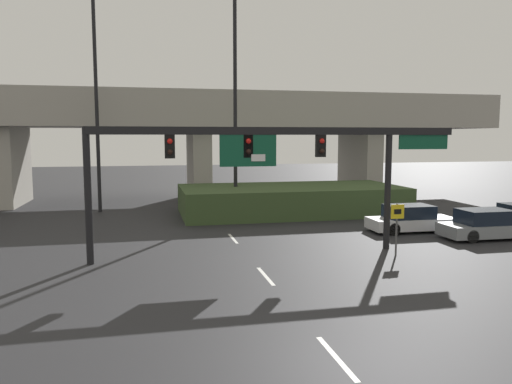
# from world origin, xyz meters

# --- Properties ---
(ground_plane) EXTENTS (160.00, 160.00, 0.00)m
(ground_plane) POSITION_xyz_m (0.00, 0.00, 0.00)
(ground_plane) COLOR #262628
(lane_markings) EXTENTS (0.14, 29.99, 0.01)m
(lane_markings) POSITION_xyz_m (0.00, 14.34, 0.00)
(lane_markings) COLOR silver
(lane_markings) RESTS_ON ground
(signal_gantry) EXTENTS (15.93, 0.44, 5.45)m
(signal_gantry) POSITION_xyz_m (1.02, 10.63, 4.45)
(signal_gantry) COLOR black
(signal_gantry) RESTS_ON ground
(speed_limit_sign) EXTENTS (0.60, 0.11, 2.25)m
(speed_limit_sign) POSITION_xyz_m (6.17, 9.29, 1.47)
(speed_limit_sign) COLOR #4C4C4C
(speed_limit_sign) RESTS_ON ground
(highway_light_pole_near) EXTENTS (0.70, 0.36, 16.41)m
(highway_light_pole_near) POSITION_xyz_m (-7.22, 25.03, 8.59)
(highway_light_pole_near) COLOR black
(highway_light_pole_near) RESTS_ON ground
(highway_light_pole_far) EXTENTS (0.70, 0.36, 15.13)m
(highway_light_pole_far) POSITION_xyz_m (1.57, 22.29, 7.94)
(highway_light_pole_far) COLOR black
(highway_light_pole_far) RESTS_ON ground
(overpass_bridge) EXTENTS (48.86, 7.83, 8.46)m
(overpass_bridge) POSITION_xyz_m (0.00, 30.24, 6.02)
(overpass_bridge) COLOR #A39E93
(overpass_bridge) RESTS_ON ground
(grass_embankment) EXTENTS (14.40, 6.74, 1.80)m
(grass_embankment) POSITION_xyz_m (5.18, 21.71, 0.90)
(grass_embankment) COLOR #384C28
(grass_embankment) RESTS_ON ground
(parked_sedan_near_right) EXTENTS (4.64, 1.94, 1.43)m
(parked_sedan_near_right) POSITION_xyz_m (9.61, 14.16, 0.66)
(parked_sedan_near_right) COLOR silver
(parked_sedan_near_right) RESTS_ON ground
(parked_sedan_mid_right) EXTENTS (4.65, 1.93, 1.46)m
(parked_sedan_mid_right) POSITION_xyz_m (12.32, 11.64, 0.68)
(parked_sedan_mid_right) COLOR gray
(parked_sedan_mid_right) RESTS_ON ground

